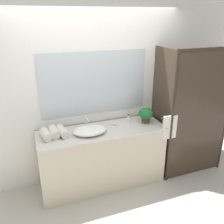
% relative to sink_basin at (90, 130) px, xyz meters
% --- Properties ---
extents(ground_plane, '(8.00, 8.00, 0.00)m').
position_rel_sink_basin_xyz_m(ground_plane, '(0.19, 0.04, -0.94)').
color(ground_plane, '#B7B2A8').
extents(wall_back_with_mirror, '(4.40, 0.06, 2.60)m').
position_rel_sink_basin_xyz_m(wall_back_with_mirror, '(0.19, 0.38, 0.36)').
color(wall_back_with_mirror, silver).
rests_on(wall_back_with_mirror, ground_plane).
extents(vanity_cabinet, '(1.80, 0.58, 0.90)m').
position_rel_sink_basin_xyz_m(vanity_cabinet, '(0.19, 0.05, -0.49)').
color(vanity_cabinet, beige).
rests_on(vanity_cabinet, ground_plane).
extents(shower_enclosure, '(1.20, 0.59, 2.00)m').
position_rel_sink_basin_xyz_m(shower_enclosure, '(1.46, -0.15, 0.08)').
color(shower_enclosure, '#2D2319').
rests_on(shower_enclosure, ground_plane).
extents(sink_basin, '(0.46, 0.34, 0.09)m').
position_rel_sink_basin_xyz_m(sink_basin, '(0.00, 0.00, 0.00)').
color(sink_basin, white).
rests_on(sink_basin, vanity_cabinet).
extents(faucet, '(0.17, 0.16, 0.17)m').
position_rel_sink_basin_xyz_m(faucet, '(0.00, 0.16, 0.02)').
color(faucet, silver).
rests_on(faucet, vanity_cabinet).
extents(potted_plant, '(0.21, 0.21, 0.22)m').
position_rel_sink_basin_xyz_m(potted_plant, '(0.88, 0.06, 0.09)').
color(potted_plant, '#473828').
rests_on(potted_plant, vanity_cabinet).
extents(soap_dish, '(0.10, 0.07, 0.04)m').
position_rel_sink_basin_xyz_m(soap_dish, '(0.40, 0.13, -0.03)').
color(soap_dish, silver).
rests_on(soap_dish, vanity_cabinet).
extents(amenity_bottle_shampoo, '(0.03, 0.03, 0.09)m').
position_rel_sink_basin_xyz_m(amenity_bottle_shampoo, '(0.68, 0.24, -0.00)').
color(amenity_bottle_shampoo, white).
rests_on(amenity_bottle_shampoo, vanity_cabinet).
extents(amenity_bottle_lotion, '(0.02, 0.02, 0.09)m').
position_rel_sink_basin_xyz_m(amenity_bottle_lotion, '(0.65, 0.12, -0.00)').
color(amenity_bottle_lotion, silver).
rests_on(amenity_bottle_lotion, vanity_cabinet).
extents(rolled_towel_near_edge, '(0.15, 0.25, 0.12)m').
position_rel_sink_basin_xyz_m(rolled_towel_near_edge, '(-0.57, 0.05, 0.01)').
color(rolled_towel_near_edge, silver).
rests_on(rolled_towel_near_edge, vanity_cabinet).
extents(rolled_towel_middle, '(0.14, 0.26, 0.12)m').
position_rel_sink_basin_xyz_m(rolled_towel_middle, '(-0.46, 0.09, 0.01)').
color(rolled_towel_middle, silver).
rests_on(rolled_towel_middle, vanity_cabinet).
extents(rolled_towel_far_edge, '(0.15, 0.27, 0.11)m').
position_rel_sink_basin_xyz_m(rolled_towel_far_edge, '(-0.35, 0.07, 0.01)').
color(rolled_towel_far_edge, silver).
rests_on(rolled_towel_far_edge, vanity_cabinet).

